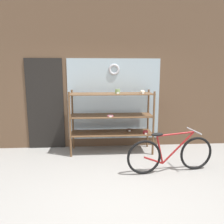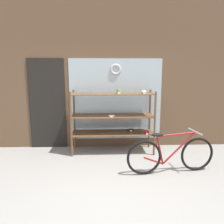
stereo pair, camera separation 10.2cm
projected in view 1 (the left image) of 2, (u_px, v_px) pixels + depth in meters
name	position (u px, v px, depth m)	size (l,w,h in m)	color
ground_plane	(112.00, 198.00, 3.15)	(30.00, 30.00, 0.00)	gray
storefront_facade	(104.00, 77.00, 5.10)	(6.36, 0.13, 3.44)	brown
display_case	(112.00, 115.00, 4.85)	(1.82, 0.56, 1.43)	brown
bicycle	(170.00, 154.00, 3.92)	(1.62, 0.46, 0.76)	black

